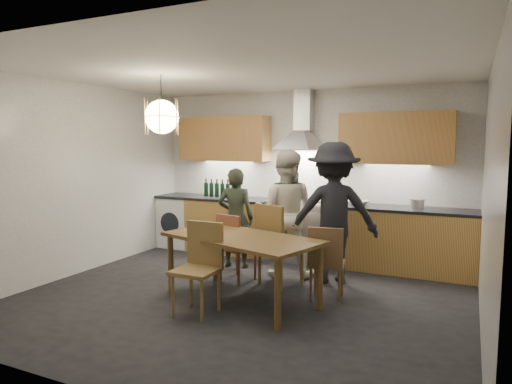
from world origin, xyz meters
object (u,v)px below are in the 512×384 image
at_px(person_mid, 285,213).
at_px(wine_bottles, 222,188).
at_px(person_left, 236,218).
at_px(mixing_bowl, 358,203).
at_px(dining_table, 242,244).
at_px(chair_back_left, 233,243).
at_px(stock_pot, 417,204).
at_px(chair_front, 200,261).
at_px(person_right, 333,212).

relative_size(person_mid, wine_bottles, 2.44).
relative_size(person_left, mixing_bowl, 4.90).
xyz_separation_m(dining_table, person_left, (-0.74, 1.26, 0.06)).
distance_m(chair_back_left, stock_pot, 2.55).
bearing_deg(person_left, chair_back_left, 101.62).
bearing_deg(chair_front, mixing_bowl, 65.37).
distance_m(person_left, stock_pot, 2.52).
bearing_deg(person_right, chair_back_left, 3.19).
distance_m(chair_back_left, chair_front, 1.11).
bearing_deg(wine_bottles, person_left, -49.88).
bearing_deg(chair_front, person_right, 58.85).
bearing_deg(chair_back_left, mixing_bowl, -117.95).
height_order(dining_table, mixing_bowl, mixing_bowl).
bearing_deg(stock_pot, person_right, -138.82).
bearing_deg(mixing_bowl, chair_front, -114.05).
height_order(person_right, stock_pot, person_right).
bearing_deg(chair_front, person_left, 105.01).
xyz_separation_m(dining_table, person_right, (0.72, 1.19, 0.24)).
xyz_separation_m(chair_back_left, chair_front, (0.18, -1.09, 0.04)).
relative_size(person_right, mixing_bowl, 6.14).
bearing_deg(wine_bottles, chair_front, -65.47).
bearing_deg(person_mid, chair_back_left, 35.68).
bearing_deg(person_mid, chair_front, 66.68).
distance_m(dining_table, person_left, 1.46).
relative_size(dining_table, person_left, 1.35).
bearing_deg(mixing_bowl, person_left, -154.23).
height_order(chair_front, wine_bottles, wine_bottles).
distance_m(dining_table, person_mid, 1.20).
xyz_separation_m(chair_front, person_left, (-0.48, 1.72, 0.17)).
relative_size(dining_table, wine_bottles, 2.80).
relative_size(dining_table, chair_front, 2.04).
bearing_deg(person_right, person_left, -25.35).
relative_size(person_right, wine_bottles, 2.60).
bearing_deg(chair_back_left, person_mid, -116.85).
bearing_deg(person_left, wine_bottles, -63.54).
distance_m(chair_front, mixing_bowl, 2.75).
relative_size(chair_front, wine_bottles, 1.37).
bearing_deg(chair_back_left, wine_bottles, -41.02).
xyz_separation_m(person_mid, person_right, (0.66, 0.01, 0.05)).
distance_m(chair_front, person_right, 1.95).
relative_size(person_right, stock_pot, 9.83).
bearing_deg(person_left, mixing_bowl, -167.88).
relative_size(chair_front, stock_pot, 5.20).
height_order(chair_back_left, mixing_bowl, mixing_bowl).
xyz_separation_m(stock_pot, wine_bottles, (-3.06, 0.04, 0.08)).
height_order(chair_back_left, wine_bottles, wine_bottles).
bearing_deg(person_mid, wine_bottles, -43.38).
distance_m(dining_table, person_right, 1.41).
height_order(mixing_bowl, stock_pot, stock_pot).
xyz_separation_m(chair_front, person_mid, (0.31, 1.64, 0.30)).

